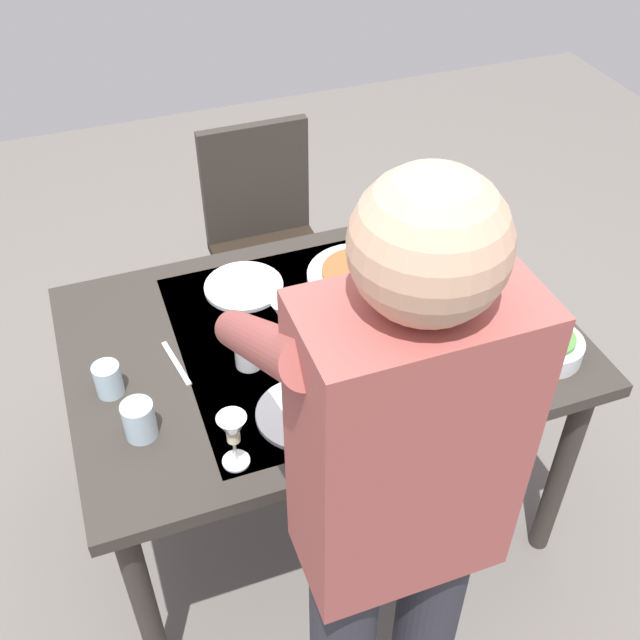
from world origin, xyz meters
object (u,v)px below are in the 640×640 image
wine_glass_right (284,316)px  water_cup_near_right (248,350)px  chair_near (265,233)px  dinner_plate_near (303,414)px  water_cup_near_left (108,380)px  person_server (394,513)px  dinner_plate_far (244,286)px  side_bowl_salad (548,346)px  dining_table (320,356)px  serving_bowl_pasta (359,279)px  wine_bottle (444,354)px  water_cup_far_left (139,420)px  wine_glass_left (233,432)px

wine_glass_right → water_cup_near_right: bearing=17.0°
chair_near → dinner_plate_near: (0.23, 1.10, 0.24)m
wine_glass_right → water_cup_near_left: 0.47m
person_server → wine_glass_right: person_server is taller
person_server → dinner_plate_far: size_ratio=7.34×
side_bowl_salad → dinner_plate_far: size_ratio=0.78×
dinner_plate_far → water_cup_near_left: bearing=34.0°
water_cup_near_right → dinner_plate_far: water_cup_near_right is taller
dining_table → serving_bowl_pasta: serving_bowl_pasta is taller
chair_near → wine_bottle: 1.18m
water_cup_far_left → chair_near: bearing=-120.6°
person_server → wine_glass_right: size_ratio=11.19×
wine_glass_left → water_cup_far_left: size_ratio=1.55×
wine_glass_left → dinner_plate_far: size_ratio=0.66×
water_cup_near_right → dinner_plate_near: size_ratio=0.45×
person_server → water_cup_far_left: person_server is taller
water_cup_near_left → water_cup_near_right: (-0.35, 0.02, 0.01)m
water_cup_far_left → dining_table: bearing=-160.1°
dining_table → serving_bowl_pasta: bearing=-139.7°
wine_bottle → serving_bowl_pasta: size_ratio=0.99×
water_cup_near_left → dinner_plate_far: water_cup_near_left is taller
dinner_plate_far → water_cup_far_left: bearing=50.1°
wine_glass_left → dinner_plate_far: 0.64m
wine_glass_left → water_cup_near_left: 0.40m
dinner_plate_far → wine_glass_right: bearing=97.7°
wine_glass_right → dinner_plate_far: 0.29m
person_server → water_cup_far_left: 0.68m
person_server → water_cup_far_left: (0.40, -0.53, -0.15)m
water_cup_near_right → water_cup_far_left: water_cup_near_right is taller
dining_table → dinner_plate_far: (0.14, -0.26, 0.09)m
wine_glass_right → serving_bowl_pasta: wine_glass_right is taller
wine_bottle → dinner_plate_far: bearing=-57.0°
dining_table → water_cup_near_left: 0.58m
chair_near → serving_bowl_pasta: (-0.09, 0.69, 0.27)m
water_cup_near_left → dinner_plate_near: (-0.43, 0.24, -0.04)m
dining_table → wine_glass_right: 0.21m
wine_glass_right → side_bowl_salad: 0.69m
dinner_plate_near → wine_glass_left: bearing=23.3°
wine_bottle → chair_near: bearing=-83.5°
water_cup_near_left → side_bowl_salad: size_ratio=0.49×
water_cup_near_left → water_cup_far_left: (-0.05, 0.16, 0.00)m
person_server → dinner_plate_near: 0.49m
water_cup_far_left → dinner_plate_far: 0.59m
water_cup_near_right → water_cup_far_left: bearing=24.9°
water_cup_near_left → side_bowl_salad: (-1.09, 0.26, -0.01)m
wine_glass_right → wine_bottle: bearing=139.5°
water_cup_far_left → water_cup_near_right: bearing=-155.1°
chair_near → water_cup_near_right: size_ratio=8.85×
water_cup_near_left → side_bowl_salad: bearing=166.7°
chair_near → wine_bottle: wine_bottle is taller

